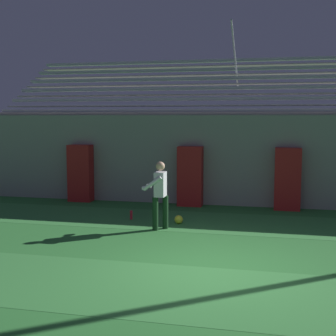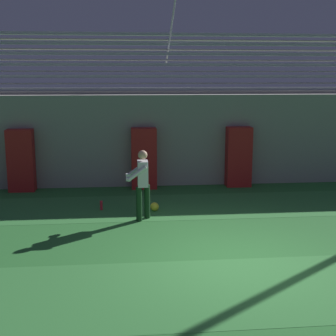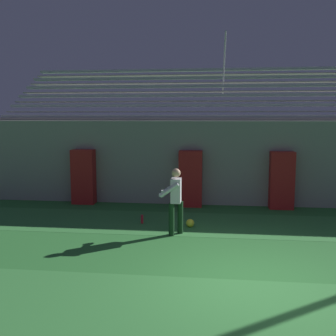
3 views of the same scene
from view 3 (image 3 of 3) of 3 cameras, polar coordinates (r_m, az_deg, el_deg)
ground_plane at (r=7.40m, az=12.15°, el=-16.10°), size 80.00×80.00×0.00m
turf_stripe_mid at (r=6.42m, az=13.12°, el=-19.94°), size 28.00×2.46×0.01m
turf_stripe_far at (r=11.00m, az=10.25°, el=-8.13°), size 28.00×2.46×0.01m
back_wall at (r=13.36m, az=9.69°, el=0.75°), size 24.00×0.60×2.80m
padding_pillar_gate_left at (r=12.88m, az=3.28°, el=-1.56°), size 0.76×0.44×1.84m
padding_pillar_gate_right at (r=13.04m, az=16.17°, el=-1.73°), size 0.76×0.44×1.84m
padding_pillar_far_left at (r=13.58m, az=-12.16°, el=-1.25°), size 0.76×0.44×1.84m
bleacher_stand at (r=16.02m, az=9.20°, el=2.26°), size 18.00×4.75×5.83m
goalkeeper at (r=9.77m, az=1.07°, el=-4.24°), size 0.57×0.57×1.67m
soccer_ball at (r=10.61m, az=3.24°, el=-7.99°), size 0.22×0.22×0.22m
water_bottle at (r=10.98m, az=-3.79°, el=-7.42°), size 0.07×0.07×0.24m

